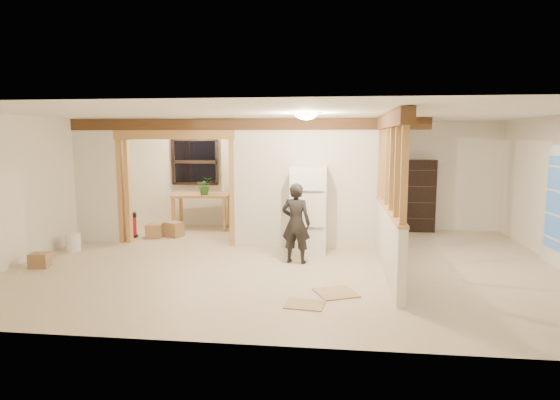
# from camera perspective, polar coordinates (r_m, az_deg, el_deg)

# --- Properties ---
(floor) EXTENTS (9.00, 6.50, 0.01)m
(floor) POSITION_cam_1_polar(r_m,az_deg,el_deg) (8.08, 1.15, -7.65)
(floor) COLOR #CAB496
(floor) RESTS_ON ground
(ceiling) EXTENTS (9.00, 6.50, 0.01)m
(ceiling) POSITION_cam_1_polar(r_m,az_deg,el_deg) (7.81, 1.20, 10.38)
(ceiling) COLOR white
(wall_back) EXTENTS (9.00, 0.01, 2.50)m
(wall_back) POSITION_cam_1_polar(r_m,az_deg,el_deg) (11.07, 2.80, 3.06)
(wall_back) COLOR silver
(wall_back) RESTS_ON floor
(wall_front) EXTENTS (9.00, 0.01, 2.50)m
(wall_front) POSITION_cam_1_polar(r_m,az_deg,el_deg) (4.66, -2.69, -3.14)
(wall_front) COLOR silver
(wall_front) RESTS_ON floor
(wall_left) EXTENTS (0.01, 6.50, 2.50)m
(wall_left) POSITION_cam_1_polar(r_m,az_deg,el_deg) (9.41, -27.25, 1.44)
(wall_left) COLOR silver
(wall_left) RESTS_ON floor
(partition_left_stub) EXTENTS (0.90, 0.12, 2.50)m
(partition_left_stub) POSITION_cam_1_polar(r_m,az_deg,el_deg) (10.20, -21.41, 2.17)
(partition_left_stub) COLOR silver
(partition_left_stub) RESTS_ON floor
(partition_center) EXTENTS (2.80, 0.12, 2.50)m
(partition_center) POSITION_cam_1_polar(r_m,az_deg,el_deg) (9.02, 3.17, 2.04)
(partition_center) COLOR silver
(partition_center) RESTS_ON floor
(doorway_frame) EXTENTS (2.46, 0.14, 2.20)m
(doorway_frame) POSITION_cam_1_polar(r_m,az_deg,el_deg) (9.55, -12.60, 1.27)
(doorway_frame) COLOR tan
(doorway_frame) RESTS_ON floor
(header_beam_back) EXTENTS (7.00, 0.18, 0.22)m
(header_beam_back) POSITION_cam_1_polar(r_m,az_deg,el_deg) (9.14, -4.40, 9.19)
(header_beam_back) COLOR #57361D
(header_beam_back) RESTS_ON ceiling
(header_beam_right) EXTENTS (0.18, 3.30, 0.22)m
(header_beam_right) POSITION_cam_1_polar(r_m,az_deg,el_deg) (7.42, 13.46, 9.40)
(header_beam_right) COLOR #57361D
(header_beam_right) RESTS_ON ceiling
(pony_wall) EXTENTS (0.12, 3.20, 1.00)m
(pony_wall) POSITION_cam_1_polar(r_m,az_deg,el_deg) (7.59, 13.02, -4.93)
(pony_wall) COLOR silver
(pony_wall) RESTS_ON floor
(stud_partition) EXTENTS (0.14, 3.20, 1.32)m
(stud_partition) POSITION_cam_1_polar(r_m,az_deg,el_deg) (7.43, 13.29, 3.84)
(stud_partition) COLOR tan
(stud_partition) RESTS_ON pony_wall
(window_back) EXTENTS (1.12, 0.10, 1.10)m
(window_back) POSITION_cam_1_polar(r_m,az_deg,el_deg) (11.45, -10.36, 4.60)
(window_back) COLOR black
(window_back) RESTS_ON wall_back
(french_door) EXTENTS (0.12, 0.86, 2.00)m
(french_door) POSITION_cam_1_polar(r_m,az_deg,el_deg) (9.02, 30.65, -0.61)
(french_door) COLOR white
(french_door) RESTS_ON floor
(ceiling_dome_main) EXTENTS (0.36, 0.36, 0.16)m
(ceiling_dome_main) POSITION_cam_1_polar(r_m,az_deg,el_deg) (7.29, 3.20, 10.42)
(ceiling_dome_main) COLOR #FFEABF
(ceiling_dome_main) RESTS_ON ceiling
(ceiling_dome_util) EXTENTS (0.32, 0.32, 0.14)m
(ceiling_dome_util) POSITION_cam_1_polar(r_m,az_deg,el_deg) (10.58, -11.35, 9.38)
(ceiling_dome_util) COLOR #FFEABF
(ceiling_dome_util) RESTS_ON ceiling
(hanging_bulb) EXTENTS (0.07, 0.07, 0.07)m
(hanging_bulb) POSITION_cam_1_polar(r_m,az_deg,el_deg) (9.76, -9.76, 7.83)
(hanging_bulb) COLOR #FFD88C
(hanging_bulb) RESTS_ON ceiling
(refrigerator) EXTENTS (0.66, 0.64, 1.60)m
(refrigerator) POSITION_cam_1_polar(r_m,az_deg,el_deg) (8.70, 3.51, -1.15)
(refrigerator) COLOR white
(refrigerator) RESTS_ON floor
(woman) EXTENTS (0.55, 0.42, 1.37)m
(woman) POSITION_cam_1_polar(r_m,az_deg,el_deg) (7.92, 1.95, -2.84)
(woman) COLOR black
(woman) RESTS_ON floor
(work_table) EXTENTS (1.34, 0.72, 0.82)m
(work_table) POSITION_cam_1_polar(r_m,az_deg,el_deg) (11.08, -9.49, -1.40)
(work_table) COLOR tan
(work_table) RESTS_ON floor
(potted_plant) EXTENTS (0.45, 0.42, 0.41)m
(potted_plant) POSITION_cam_1_polar(r_m,az_deg,el_deg) (10.88, -9.14, 1.71)
(potted_plant) COLOR #2E5921
(potted_plant) RESTS_ON work_table
(shop_vac) EXTENTS (0.48, 0.48, 0.54)m
(shop_vac) POSITION_cam_1_polar(r_m,az_deg,el_deg) (10.55, -18.08, -2.90)
(shop_vac) COLOR maroon
(shop_vac) RESTS_ON floor
(bookshelf) EXTENTS (0.82, 0.27, 1.63)m
(bookshelf) POSITION_cam_1_polar(r_m,az_deg,el_deg) (11.04, 16.31, 0.49)
(bookshelf) COLOR black
(bookshelf) RESTS_ON floor
(bucket) EXTENTS (0.36, 0.36, 0.35)m
(bucket) POSITION_cam_1_polar(r_m,az_deg,el_deg) (9.64, -23.90, -4.72)
(bucket) COLOR white
(bucket) RESTS_ON floor
(box_util_a) EXTENTS (0.46, 0.43, 0.31)m
(box_util_a) POSITION_cam_1_polar(r_m,az_deg,el_deg) (10.40, -12.87, -3.50)
(box_util_a) COLOR #9B734B
(box_util_a) RESTS_ON floor
(box_util_b) EXTENTS (0.35, 0.35, 0.29)m
(box_util_b) POSITION_cam_1_polar(r_m,az_deg,el_deg) (10.37, -15.11, -3.67)
(box_util_b) COLOR #9B734B
(box_util_b) RESTS_ON floor
(box_front) EXTENTS (0.33, 0.28, 0.24)m
(box_front) POSITION_cam_1_polar(r_m,az_deg,el_deg) (8.71, -27.24, -6.55)
(box_front) COLOR #9B734B
(box_front) RESTS_ON floor
(floor_panel_near) EXTENTS (0.67, 0.67, 0.02)m
(floor_panel_near) POSITION_cam_1_polar(r_m,az_deg,el_deg) (6.58, 6.84, -11.17)
(floor_panel_near) COLOR tan
(floor_panel_near) RESTS_ON floor
(floor_panel_far) EXTENTS (0.54, 0.45, 0.02)m
(floor_panel_far) POSITION_cam_1_polar(r_m,az_deg,el_deg) (6.12, 3.05, -12.59)
(floor_panel_far) COLOR tan
(floor_panel_far) RESTS_ON floor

